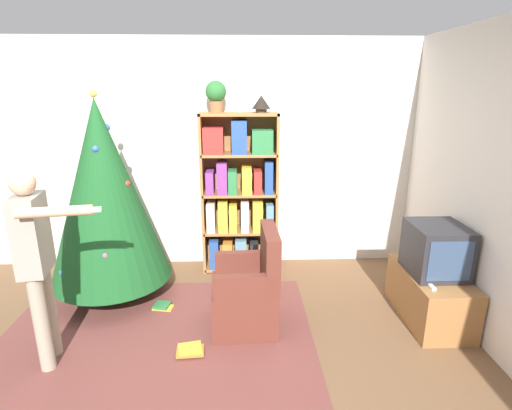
# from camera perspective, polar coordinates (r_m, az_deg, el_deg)

# --- Properties ---
(ground_plane) EXTENTS (14.00, 14.00, 0.00)m
(ground_plane) POSITION_cam_1_polar(r_m,az_deg,el_deg) (3.30, -7.53, -22.61)
(ground_plane) COLOR brown
(wall_back) EXTENTS (8.00, 0.10, 2.60)m
(wall_back) POSITION_cam_1_polar(r_m,az_deg,el_deg) (4.69, -5.88, 6.94)
(wall_back) COLOR silver
(wall_back) RESTS_ON ground_plane
(area_rug) EXTENTS (2.70, 2.09, 0.01)m
(area_rug) POSITION_cam_1_polar(r_m,az_deg,el_deg) (3.68, -14.25, -18.36)
(area_rug) COLOR brown
(area_rug) RESTS_ON ground_plane
(bookshelf) EXTENTS (0.86, 0.34, 1.81)m
(bookshelf) POSITION_cam_1_polar(r_m,az_deg,el_deg) (4.53, -2.41, 1.18)
(bookshelf) COLOR #A8703D
(bookshelf) RESTS_ON ground_plane
(tv_stand) EXTENTS (0.48, 0.91, 0.46)m
(tv_stand) POSITION_cam_1_polar(r_m,az_deg,el_deg) (4.09, 23.55, -11.76)
(tv_stand) COLOR #996638
(tv_stand) RESTS_ON ground_plane
(television) EXTENTS (0.45, 0.51, 0.45)m
(television) POSITION_cam_1_polar(r_m,az_deg,el_deg) (3.91, 24.34, -5.82)
(television) COLOR #28282D
(television) RESTS_ON tv_stand
(game_remote) EXTENTS (0.04, 0.12, 0.02)m
(game_remote) POSITION_cam_1_polar(r_m,az_deg,el_deg) (3.71, 23.72, -10.58)
(game_remote) COLOR white
(game_remote) RESTS_ON tv_stand
(christmas_tree) EXTENTS (1.16, 1.16, 2.05)m
(christmas_tree) POSITION_cam_1_polar(r_m,az_deg,el_deg) (4.08, -20.86, 1.59)
(christmas_tree) COLOR #4C3323
(christmas_tree) RESTS_ON ground_plane
(armchair) EXTENTS (0.59, 0.58, 0.92)m
(armchair) POSITION_cam_1_polar(r_m,az_deg,el_deg) (3.61, -1.07, -12.54)
(armchair) COLOR brown
(armchair) RESTS_ON ground_plane
(standing_person) EXTENTS (0.67, 0.47, 1.53)m
(standing_person) POSITION_cam_1_polar(r_m,az_deg,el_deg) (3.33, -28.90, -6.31)
(standing_person) COLOR #9E937F
(standing_person) RESTS_ON ground_plane
(potted_plant) EXTENTS (0.22, 0.22, 0.33)m
(potted_plant) POSITION_cam_1_polar(r_m,az_deg,el_deg) (4.38, -5.75, 15.47)
(potted_plant) COLOR #935B38
(potted_plant) RESTS_ON bookshelf
(table_lamp) EXTENTS (0.20, 0.20, 0.18)m
(table_lamp) POSITION_cam_1_polar(r_m,az_deg,el_deg) (4.38, 0.75, 14.39)
(table_lamp) COLOR #473828
(table_lamp) RESTS_ON bookshelf
(book_pile_near_tree) EXTENTS (0.21, 0.16, 0.05)m
(book_pile_near_tree) POSITION_cam_1_polar(r_m,az_deg,el_deg) (4.11, -13.22, -13.92)
(book_pile_near_tree) COLOR gold
(book_pile_near_tree) RESTS_ON ground_plane
(book_pile_by_chair) EXTENTS (0.23, 0.16, 0.08)m
(book_pile_by_chair) POSITION_cam_1_polar(r_m,az_deg,el_deg) (3.46, -9.32, -19.81)
(book_pile_by_chair) COLOR #284C93
(book_pile_by_chair) RESTS_ON ground_plane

